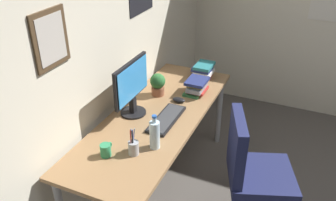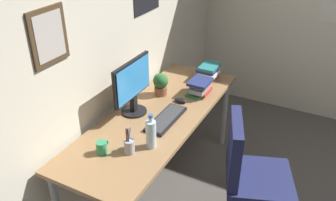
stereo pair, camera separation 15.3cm
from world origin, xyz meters
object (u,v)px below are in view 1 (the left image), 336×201
(computer_mouse, at_px, (179,100))
(water_bottle, at_px, (155,134))
(potted_plant, at_px, (158,84))
(book_stack_right, at_px, (203,71))
(pen_cup, at_px, (133,147))
(office_chair, at_px, (251,169))
(coffee_mug_near, at_px, (106,150))
(book_stack_left, at_px, (197,86))
(monitor, at_px, (132,86))
(keyboard, at_px, (166,119))

(computer_mouse, relative_size, water_bottle, 0.44)
(potted_plant, height_order, book_stack_right, potted_plant)
(computer_mouse, bearing_deg, potted_plant, 78.28)
(pen_cup, distance_m, book_stack_right, 1.27)
(office_chair, relative_size, computer_mouse, 8.64)
(water_bottle, relative_size, pen_cup, 1.26)
(book_stack_right, bearing_deg, coffee_mug_near, 171.70)
(coffee_mug_near, xyz_separation_m, book_stack_left, (1.05, -0.24, 0.02))
(office_chair, distance_m, potted_plant, 1.04)
(monitor, height_order, book_stack_right, monitor)
(keyboard, bearing_deg, book_stack_left, -6.44)
(office_chair, relative_size, book_stack_right, 4.20)
(keyboard, relative_size, pen_cup, 2.15)
(monitor, xyz_separation_m, book_stack_right, (0.82, -0.29, -0.17))
(computer_mouse, height_order, book_stack_right, book_stack_right)
(keyboard, height_order, book_stack_right, book_stack_right)
(computer_mouse, height_order, pen_cup, pen_cup)
(office_chair, height_order, keyboard, office_chair)
(monitor, xyz_separation_m, computer_mouse, (0.31, -0.26, -0.22))
(keyboard, height_order, potted_plant, potted_plant)
(office_chair, relative_size, pen_cup, 4.75)
(computer_mouse, xyz_separation_m, pen_cup, (-0.76, 0.01, 0.04))
(computer_mouse, relative_size, pen_cup, 0.55)
(coffee_mug_near, distance_m, book_stack_right, 1.37)
(office_chair, xyz_separation_m, computer_mouse, (0.32, 0.70, 0.24))
(monitor, xyz_separation_m, potted_plant, (0.35, -0.05, -0.13))
(pen_cup, bearing_deg, water_bottle, -38.07)
(computer_mouse, bearing_deg, book_stack_right, -3.76)
(pen_cup, xyz_separation_m, book_stack_left, (0.96, -0.09, 0.01))
(keyboard, height_order, water_bottle, water_bottle)
(book_stack_right, bearing_deg, water_bottle, -177.29)
(coffee_mug_near, height_order, book_stack_left, book_stack_left)
(coffee_mug_near, bearing_deg, pen_cup, -61.23)
(computer_mouse, distance_m, water_bottle, 0.65)
(monitor, height_order, potted_plant, monitor)
(keyboard, bearing_deg, office_chair, -91.56)
(coffee_mug_near, bearing_deg, potted_plant, 3.05)
(book_stack_left, bearing_deg, computer_mouse, 158.69)
(book_stack_left, relative_size, book_stack_right, 0.96)
(water_bottle, height_order, book_stack_left, water_bottle)
(pen_cup, height_order, book_stack_right, pen_cup)
(coffee_mug_near, bearing_deg, water_bottle, -50.52)
(keyboard, xyz_separation_m, book_stack_left, (0.51, -0.06, 0.05))
(coffee_mug_near, height_order, pen_cup, pen_cup)
(keyboard, relative_size, water_bottle, 1.70)
(office_chair, height_order, computer_mouse, office_chair)
(computer_mouse, height_order, coffee_mug_near, coffee_mug_near)
(coffee_mug_near, xyz_separation_m, potted_plant, (0.89, 0.05, 0.06))
(coffee_mug_near, bearing_deg, keyboard, -18.99)
(book_stack_left, height_order, book_stack_right, book_stack_right)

